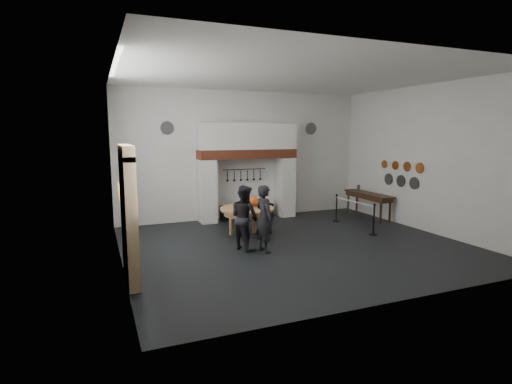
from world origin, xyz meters
name	(u,v)px	position (x,y,z in m)	size (l,w,h in m)	color
floor	(295,245)	(0.00, 0.00, 0.00)	(9.00, 8.00, 0.02)	black
ceiling	(298,75)	(0.00, 0.00, 4.50)	(9.00, 8.00, 0.02)	silver
wall_back	(244,155)	(0.00, 4.00, 2.25)	(9.00, 0.02, 4.50)	silver
wall_front	(404,179)	(0.00, -4.00, 2.25)	(9.00, 0.02, 4.50)	silver
wall_left	(117,168)	(-4.50, 0.00, 2.25)	(0.02, 8.00, 4.50)	silver
wall_right	(426,159)	(4.50, 0.00, 2.25)	(0.02, 8.00, 4.50)	silver
chimney_pier_left	(207,191)	(-1.48, 3.65, 1.07)	(0.55, 0.70, 2.15)	silver
chimney_pier_right	(285,187)	(1.48, 3.65, 1.07)	(0.55, 0.70, 2.15)	silver
hearth_brick_band	(247,154)	(0.00, 3.65, 2.31)	(3.50, 0.72, 0.32)	#9E442B
chimney_hood	(247,136)	(0.00, 3.65, 2.92)	(3.50, 0.70, 0.90)	silver
iron_range	(247,211)	(0.00, 3.72, 0.25)	(1.90, 0.45, 0.50)	black
utensil_rail	(245,169)	(0.00, 3.92, 1.75)	(0.02, 0.02, 1.60)	black
door_recess	(124,221)	(-4.47, -1.00, 1.25)	(0.04, 1.10, 2.50)	black
door_jamb_near	(132,226)	(-4.38, -1.70, 1.30)	(0.22, 0.30, 2.60)	tan
door_jamb_far	(126,212)	(-4.38, -0.30, 1.30)	(0.22, 0.30, 2.60)	tan
door_lintel	(126,152)	(-4.38, -1.00, 2.65)	(0.22, 1.70, 0.30)	tan
wall_plaque	(119,192)	(-4.45, 0.80, 1.60)	(0.05, 0.34, 0.44)	gold
work_table	(247,209)	(-0.90, 1.32, 0.84)	(1.59, 1.59, 0.07)	tan
pumpkin	(252,201)	(-0.70, 1.42, 1.03)	(0.36, 0.36, 0.31)	#CF571D
cheese_block_big	(263,203)	(-0.40, 1.27, 0.99)	(0.22, 0.22, 0.24)	#D8D481
cheese_block_small	(259,202)	(-0.42, 1.57, 0.97)	(0.18, 0.18, 0.20)	#DBBF83
wicker_basket	(244,205)	(-1.05, 1.17, 0.98)	(0.32, 0.32, 0.22)	#925935
bread_loaf	(240,204)	(-1.00, 1.67, 0.94)	(0.31, 0.18, 0.13)	#AD763D
visitor_near	(265,219)	(-1.02, -0.26, 0.87)	(0.63, 0.42, 1.74)	black
visitor_far	(244,217)	(-1.42, 0.14, 0.85)	(0.83, 0.65, 1.71)	black
side_table	(369,194)	(4.10, 2.19, 0.87)	(0.55, 2.20, 0.06)	#361F13
pewter_jug	(358,188)	(4.10, 2.79, 1.01)	(0.12, 0.12, 0.22)	#54555A
copper_pan_a	(420,168)	(4.46, 0.20, 1.95)	(0.34, 0.34, 0.03)	#C6662D
copper_pan_b	(407,167)	(4.46, 0.75, 1.95)	(0.32, 0.32, 0.03)	#C6662D
copper_pan_c	(395,165)	(4.46, 1.30, 1.95)	(0.30, 0.30, 0.03)	#C6662D
copper_pan_d	(384,164)	(4.46, 1.85, 1.95)	(0.28, 0.28, 0.03)	#C6662D
pewter_plate_left	(414,183)	(4.46, 0.40, 1.45)	(0.40, 0.40, 0.03)	#4C4C51
pewter_plate_mid	(401,181)	(4.46, 1.00, 1.45)	(0.40, 0.40, 0.03)	#4C4C51
pewter_plate_right	(389,179)	(4.46, 1.60, 1.45)	(0.40, 0.40, 0.03)	#4C4C51
pewter_plate_back_left	(167,128)	(-2.70, 3.96, 3.20)	(0.44, 0.44, 0.03)	#4C4C51
pewter_plate_back_right	(311,129)	(2.70, 3.96, 3.20)	(0.44, 0.44, 0.03)	#4C4C51
barrier_post_near	(374,220)	(2.69, 0.09, 0.45)	(0.05, 0.05, 0.90)	black
barrier_post_far	(336,209)	(2.69, 2.09, 0.45)	(0.05, 0.05, 0.90)	black
barrier_rope	(354,202)	(2.69, 1.09, 0.85)	(0.04, 0.04, 2.00)	silver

